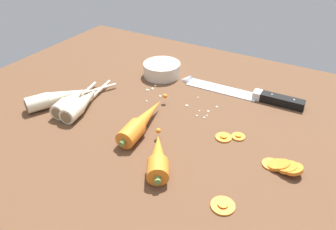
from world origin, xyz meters
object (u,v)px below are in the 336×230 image
Objects in this scene: carrot_slice_stray_mid at (223,205)px; parsnip_front at (82,103)px; parsnip_mid_left at (57,98)px; carrot_slice_stray_far at (238,137)px; carrot_slice_stack at (282,166)px; parsnip_mid_right at (71,101)px; carrot_slice_stray_near at (224,137)px; whole_carrot_second at (158,157)px; whole_carrot at (142,121)px; prep_bowl at (162,69)px; chefs_knife at (236,91)px.

parsnip_front is at bearing 164.86° from carrot_slice_stray_mid.
carrot_slice_stray_far is at bearing 11.75° from parsnip_mid_left.
parsnip_mid_left is at bearing -168.25° from carrot_slice_stray_far.
parsnip_mid_left is (-7.27, -1.09, -0.00)cm from parsnip_front.
carrot_slice_stray_mid is at bearing -113.91° from carrot_slice_stack.
carrot_slice_stray_far is (-4.51, 19.81, -0.00)cm from carrot_slice_stray_mid.
carrot_slice_stack reaches higher than carrot_slice_stray_far.
parsnip_mid_right is 4.97× the size of carrot_slice_stray_near.
parsnip_front is (-27.23, 8.08, -0.12)cm from whole_carrot_second.
whole_carrot_second is 19.67cm from carrot_slice_stray_far.
parsnip_mid_right is at bearing -165.15° from parsnip_front.
parsnip_mid_right is at bearing 166.45° from whole_carrot_second.
whole_carrot is 18.71cm from carrot_slice_stray_near.
parsnip_front is 4.94× the size of carrot_slice_stray_mid.
prep_bowl is (-30.49, 18.11, 1.79)cm from carrot_slice_stray_far.
prep_bowl is (-27.75, 19.61, 1.79)cm from carrot_slice_stray_near.
parsnip_mid_right is at bearing -167.45° from carrot_slice_stray_far.
parsnip_mid_left is at bearing -169.46° from carrot_slice_stray_near.
whole_carrot is 1.22× the size of parsnip_mid_right.
carrot_slice_stray_far is at bearing 28.81° from carrot_slice_stray_near.
whole_carrot_second is 3.92× the size of carrot_slice_stray_near.
carrot_slice_stack reaches higher than carrot_slice_stray_near.
chefs_knife is 2.42× the size of whole_carrot_second.
parsnip_front is at bearing -105.78° from prep_bowl.
whole_carrot is 27.78cm from carrot_slice_stray_mid.
parsnip_mid_left is 43.25cm from carrot_slice_stray_near.
prep_bowl reaches higher than carrot_slice_stray_far.
carrot_slice_stack is (48.92, 3.07, -1.13)cm from parsnip_front.
chefs_knife is 40.60cm from carrot_slice_stray_mid.
parsnip_mid_right is at bearing -175.74° from carrot_slice_stack.
parsnip_mid_right is 46.73cm from carrot_slice_stray_mid.
chefs_knife is 20.40cm from carrot_slice_stray_far.
parsnip_mid_left is 46.22cm from carrot_slice_stray_far.
prep_bowl is at bearing 68.97° from parsnip_mid_right.
carrot_slice_stray_near is 1.19× the size of carrot_slice_stray_far.
whole_carrot_second reaches higher than carrot_slice_stray_mid.
carrot_slice_stray_far is (40.95, 9.11, -1.62)cm from parsnip_mid_right.
whole_carrot is 21.78cm from carrot_slice_stray_far.
whole_carrot is 1.00× the size of parsnip_mid_left.
whole_carrot_second reaches higher than carrot_slice_stray_far.
prep_bowl is at bearing -177.79° from chefs_knife.
carrot_slice_stack is (51.92, 3.87, -1.13)cm from parsnip_mid_right.
parsnip_mid_left is at bearing -176.08° from parsnip_mid_right.
whole_carrot is 27.58cm from prep_bowl.
carrot_slice_stack is at bearing 27.21° from whole_carrot_second.
parsnip_mid_left and prep_bowl have the same top height.
whole_carrot reaches higher than prep_bowl.
whole_carrot_second is at bearing -123.18° from carrot_slice_stray_far.
prep_bowl is at bearing 132.71° from carrot_slice_stray_mid.
carrot_slice_stray_near is at bearing -35.25° from prep_bowl.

